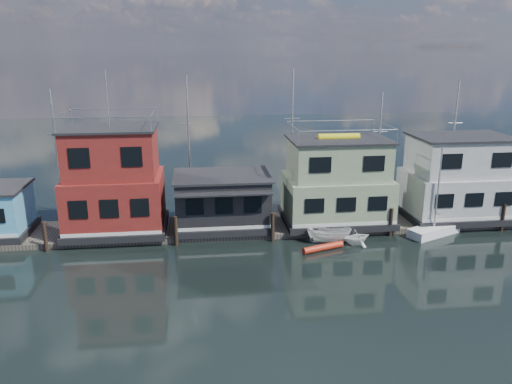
{
  "coord_description": "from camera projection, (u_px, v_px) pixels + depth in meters",
  "views": [
    {
      "loc": [
        -2.23,
        -24.71,
        13.77
      ],
      "look_at": [
        2.11,
        12.0,
        3.0
      ],
      "focal_mm": 35.0,
      "sensor_mm": 36.0,
      "label": 1
    }
  ],
  "objects": [
    {
      "name": "motorboat",
      "position": [
        329.0,
        235.0,
        36.25
      ],
      "size": [
        3.39,
        1.98,
        1.23
      ],
      "primitive_type": "imported",
      "rotation": [
        0.0,
        0.0,
        1.31
      ],
      "color": "white",
      "rests_on": "ground"
    },
    {
      "name": "houseboat_red",
      "position": [
        114.0,
        182.0,
        36.99
      ],
      "size": [
        7.4,
        5.9,
        11.86
      ],
      "color": "black",
      "rests_on": "dock"
    },
    {
      "name": "ground",
      "position": [
        244.0,
        305.0,
        27.66
      ],
      "size": [
        160.0,
        160.0,
        0.0
      ],
      "primitive_type": "plane",
      "color": "black",
      "rests_on": "ground"
    },
    {
      "name": "houseboat_dark",
      "position": [
        222.0,
        200.0,
        38.35
      ],
      "size": [
        7.4,
        6.1,
        4.06
      ],
      "color": "black",
      "rests_on": "dock"
    },
    {
      "name": "day_sailer",
      "position": [
        434.0,
        230.0,
        37.91
      ],
      "size": [
        4.53,
        3.1,
        6.82
      ],
      "rotation": [
        0.0,
        0.0,
        0.43
      ],
      "color": "white",
      "rests_on": "ground"
    },
    {
      "name": "red_kayak",
      "position": [
        323.0,
        247.0,
        35.02
      ],
      "size": [
        3.15,
        1.48,
        0.47
      ],
      "primitive_type": "cylinder",
      "rotation": [
        0.0,
        1.57,
        0.34
      ],
      "color": "red",
      "rests_on": "ground"
    },
    {
      "name": "houseboat_white",
      "position": [
        457.0,
        179.0,
        40.2
      ],
      "size": [
        8.4,
        5.9,
        6.66
      ],
      "color": "black",
      "rests_on": "dock"
    },
    {
      "name": "houseboat_green",
      "position": [
        337.0,
        183.0,
        39.07
      ],
      "size": [
        8.4,
        5.9,
        7.03
      ],
      "color": "black",
      "rests_on": "dock"
    },
    {
      "name": "dock",
      "position": [
        229.0,
        227.0,
        39.05
      ],
      "size": [
        48.0,
        5.0,
        0.4
      ],
      "primitive_type": "cube",
      "color": "#595147",
      "rests_on": "ground"
    },
    {
      "name": "background_masts",
      "position": [
        278.0,
        144.0,
        43.81
      ],
      "size": [
        36.4,
        0.16,
        12.0
      ],
      "color": "silver",
      "rests_on": "ground"
    },
    {
      "name": "dinghy_white",
      "position": [
        356.0,
        237.0,
        36.04
      ],
      "size": [
        2.67,
        2.46,
        1.17
      ],
      "primitive_type": "imported",
      "rotation": [
        0.0,
        0.0,
        1.85
      ],
      "color": "white",
      "rests_on": "ground"
    },
    {
      "name": "pilings",
      "position": [
        227.0,
        229.0,
        36.09
      ],
      "size": [
        42.28,
        0.28,
        2.2
      ],
      "color": "#2D2116",
      "rests_on": "ground"
    }
  ]
}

